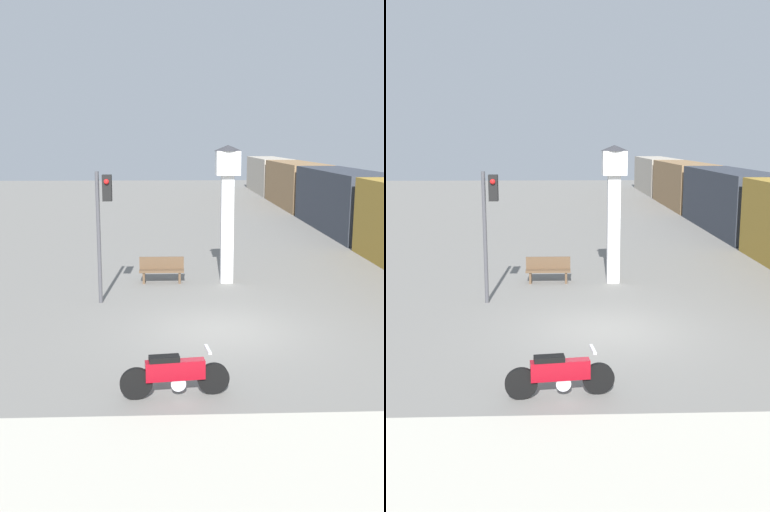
% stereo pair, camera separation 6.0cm
% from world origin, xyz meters
% --- Properties ---
extents(ground_plane, '(120.00, 120.00, 0.00)m').
position_xyz_m(ground_plane, '(0.00, 0.00, 0.00)').
color(ground_plane, slate).
extents(motorcycle, '(2.20, 0.51, 0.97)m').
position_xyz_m(motorcycle, '(-1.27, -4.01, 0.47)').
color(motorcycle, black).
rests_on(motorcycle, ground_plane).
extents(clock_tower, '(0.99, 0.99, 4.88)m').
position_xyz_m(clock_tower, '(0.70, 5.37, 3.20)').
color(clock_tower, white).
rests_on(clock_tower, ground_plane).
extents(freight_train, '(2.80, 48.49, 3.40)m').
position_xyz_m(freight_train, '(8.54, 23.71, 1.70)').
color(freight_train, olive).
rests_on(freight_train, ground_plane).
extents(traffic_light, '(0.50, 0.35, 4.11)m').
position_xyz_m(traffic_light, '(-3.39, 2.83, 2.83)').
color(traffic_light, '#47474C').
rests_on(traffic_light, ground_plane).
extents(bench, '(1.60, 0.44, 0.92)m').
position_xyz_m(bench, '(-1.64, 5.38, 0.49)').
color(bench, brown).
rests_on(bench, ground_plane).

